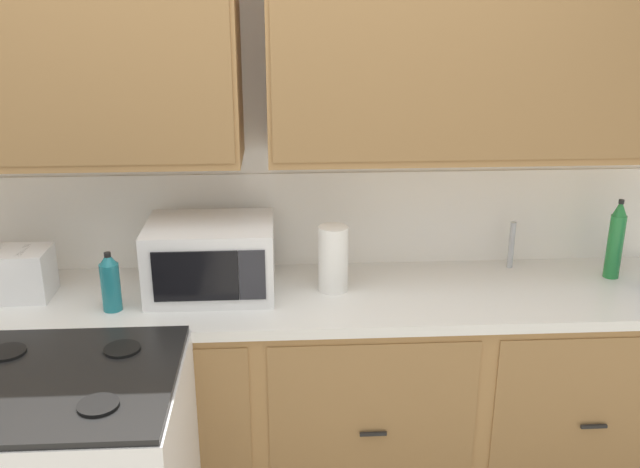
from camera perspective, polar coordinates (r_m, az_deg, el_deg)
wall_unit at (r=2.73m, az=-5.26°, el=11.47°), size 4.53×0.40×2.52m
counter_run at (r=2.96m, az=-4.65°, el=-12.69°), size 3.36×0.64×0.92m
microwave at (r=2.74m, az=-8.78°, el=-1.90°), size 0.48×0.37×0.28m
toaster at (r=2.92m, az=-23.52°, el=-2.95°), size 0.28×0.18×0.19m
sink_faucet at (r=3.06m, az=15.19°, el=-0.86°), size 0.02×0.02×0.20m
paper_towel_roll at (r=2.73m, az=1.08°, el=-2.00°), size 0.12×0.12×0.26m
bottle_green at (r=3.08m, az=22.74°, el=-0.45°), size 0.06×0.06×0.33m
bottle_teal at (r=2.68m, az=-16.56°, el=-3.74°), size 0.07×0.07×0.22m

